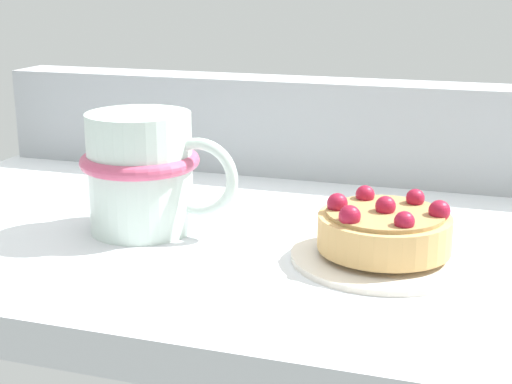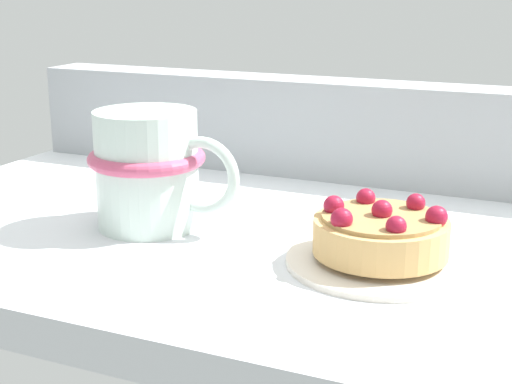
{
  "view_description": "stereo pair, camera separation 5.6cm",
  "coord_description": "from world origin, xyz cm",
  "views": [
    {
      "loc": [
        11.69,
        -55.39,
        19.75
      ],
      "look_at": [
        -4.88,
        -3.88,
        4.15
      ],
      "focal_mm": 52.29,
      "sensor_mm": 36.0,
      "label": 1
    },
    {
      "loc": [
        16.95,
        -53.4,
        19.75
      ],
      "look_at": [
        -4.88,
        -3.88,
        4.15
      ],
      "focal_mm": 52.29,
      "sensor_mm": 36.0,
      "label": 2
    }
  ],
  "objects": [
    {
      "name": "ground_plane",
      "position": [
        0.0,
        0.0,
        -1.47
      ],
      "size": [
        80.57,
        41.84,
        2.94
      ],
      "primitive_type": "cube",
      "color": "silver"
    },
    {
      "name": "window_rail_back",
      "position": [
        0.0,
        18.1,
        4.92
      ],
      "size": [
        78.96,
        5.63,
        9.85
      ],
      "primitive_type": "cube",
      "color": "#9EA3A8",
      "rests_on": "ground_plane"
    },
    {
      "name": "dessert_plate",
      "position": [
        4.96,
        -4.31,
        0.42
      ],
      "size": [
        13.41,
        13.41,
        0.9
      ],
      "color": "silver",
      "rests_on": "ground_plane"
    },
    {
      "name": "raspberry_tart",
      "position": [
        4.95,
        -4.32,
        2.42
      ],
      "size": [
        9.6,
        9.6,
        3.93
      ],
      "color": "tan",
      "rests_on": "dessert_plate"
    },
    {
      "name": "coffee_mug",
      "position": [
        -14.5,
        -3.45,
        4.93
      ],
      "size": [
        12.99,
        9.51,
        9.61
      ],
      "color": "silver",
      "rests_on": "ground_plane"
    }
  ]
}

